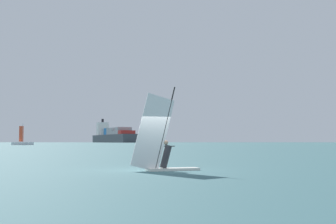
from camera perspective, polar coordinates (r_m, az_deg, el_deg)
The scene contains 5 objects.
ground_plane at distance 20.20m, azimuth -1.79°, elevation -7.71°, with size 4000.00×4000.00×0.00m, color #386066.
windsurfer at distance 20.18m, azimuth -0.64°, elevation -5.05°, with size 3.32×1.19×3.97m.
cargo_ship at distance 693.94m, azimuth -7.18°, elevation -3.15°, with size 65.18×177.36×40.49m.
distant_headland at distance 1276.78m, azimuth -9.63°, elevation -3.04°, with size 894.77×295.63×39.13m, color #60665B.
small_sailboat at distance 186.50m, azimuth -18.53°, elevation -3.89°, with size 9.34×8.12×8.68m.
Camera 1 is at (-2.82, -19.96, 1.34)m, focal length 46.53 mm.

